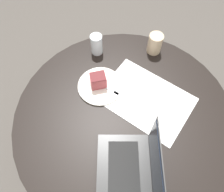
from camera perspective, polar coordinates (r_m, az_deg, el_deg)
The scene contains 9 objects.
ground_plane at distance 1.71m, azimuth 2.03°, elevation -15.17°, with size 12.00×12.00×0.00m, color #4C4742.
dining_table at distance 1.19m, azimuth 2.85°, elevation -8.72°, with size 1.02×1.02×0.74m.
paper_document at distance 1.06m, azimuth 8.75°, elevation -0.71°, with size 0.46×0.36×0.00m.
plate at distance 1.08m, azimuth -3.11°, elevation 2.65°, with size 0.22×0.22×0.01m.
cake_slice at distance 1.04m, azimuth -3.63°, elevation 4.10°, with size 0.09×0.09×0.07m.
fork at distance 1.06m, azimuth -1.25°, elevation 2.14°, with size 0.17×0.05×0.00m.
coffee_glass at distance 1.20m, azimuth 11.15°, elevation 13.29°, with size 0.07×0.07×0.11m.
water_glass at distance 1.17m, azimuth -4.04°, elevation 13.31°, with size 0.06×0.06×0.11m.
laptop at distance 0.90m, azimuth 5.22°, elevation -19.81°, with size 0.40×0.39×0.21m.
Camera 1 is at (0.26, -0.33, 1.66)m, focal length 35.00 mm.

